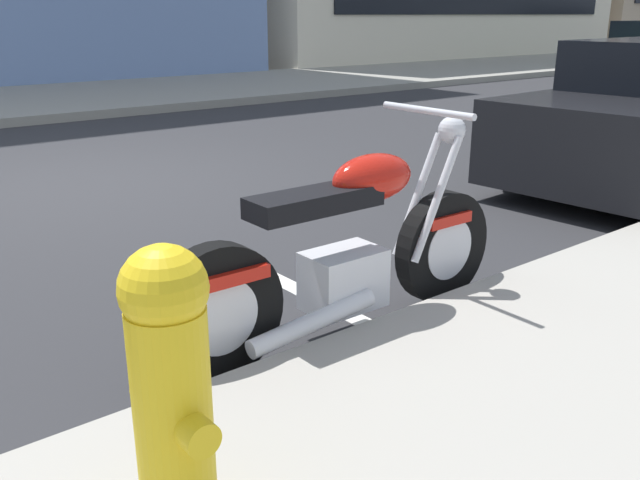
# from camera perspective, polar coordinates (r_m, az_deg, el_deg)

# --- Properties ---
(ground_plane) EXTENTS (260.00, 260.00, 0.00)m
(ground_plane) POSITION_cam_1_polar(r_m,az_deg,el_deg) (6.98, -18.94, 4.45)
(ground_plane) COLOR #28282B
(sidewalk_far_curb) EXTENTS (120.00, 5.00, 0.14)m
(sidewalk_far_curb) POSITION_cam_1_polar(r_m,az_deg,el_deg) (19.36, 9.12, 13.79)
(sidewalk_far_curb) COLOR gray
(sidewalk_far_curb) RESTS_ON ground
(parking_stall_stripe) EXTENTS (0.12, 2.20, 0.01)m
(parking_stall_stripe) POSITION_cam_1_polar(r_m,az_deg,el_deg) (4.01, -1.02, -4.58)
(parking_stall_stripe) COLOR silver
(parking_stall_stripe) RESTS_ON ground
(parked_motorcycle) EXTENTS (2.10, 0.62, 1.12)m
(parked_motorcycle) POSITION_cam_1_polar(r_m,az_deg,el_deg) (3.39, 2.34, -1.27)
(parked_motorcycle) COLOR black
(parked_motorcycle) RESTS_ON ground
(fire_hydrant) EXTENTS (0.24, 0.36, 0.87)m
(fire_hydrant) POSITION_cam_1_polar(r_m,az_deg,el_deg) (1.95, -12.39, -11.93)
(fire_hydrant) COLOR gold
(fire_hydrant) RESTS_ON sidewalk_near_curb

